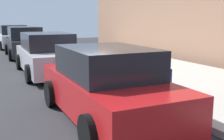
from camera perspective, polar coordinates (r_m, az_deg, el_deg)
name	(u,v)px	position (r m, az deg, el deg)	size (l,w,h in m)	color
ground_plane	(88,74)	(11.04, -4.86, -0.77)	(40.00, 40.00, 0.00)	#28282B
sidewalk_curb	(143,67)	(12.12, 6.25, 0.55)	(18.00, 5.00, 0.14)	#ADA89E
suitcase_navy_0	(164,82)	(7.50, 10.54, -2.35)	(0.38, 0.24, 0.91)	navy
suitcase_red_1	(154,77)	(7.97, 8.60, -1.45)	(0.50, 0.21, 1.00)	red
suitcase_maroon_2	(143,75)	(8.47, 6.41, -1.09)	(0.46, 0.27, 0.68)	maroon
suitcase_teal_3	(134,74)	(8.90, 4.43, -0.72)	(0.38, 0.27, 0.61)	#0F606B
suitcase_black_4	(127,68)	(9.31, 3.00, 0.46)	(0.40, 0.21, 1.00)	black
suitcase_olive_5	(119,68)	(9.77, 1.38, 0.47)	(0.44, 0.30, 0.93)	#59601E
suitcase_silver_6	(111,65)	(10.20, -0.15, 0.99)	(0.36, 0.20, 0.95)	#9EA0A8
fire_hydrant	(105,60)	(10.79, -1.39, 2.08)	(0.39, 0.21, 0.82)	#D89E0C
bollard_post	(96,57)	(11.24, -3.28, 2.61)	(0.12, 0.12, 0.94)	#333338
parked_car_red_0	(107,85)	(6.00, -1.10, -3.14)	(4.33, 2.04, 1.54)	#AD1619
parked_car_silver_1	(47,55)	(11.23, -13.01, 3.05)	(4.67, 2.13, 1.59)	#B2B5BA
parked_car_charcoal_2	(25,43)	(16.70, -17.30, 5.31)	(4.74, 2.11, 1.68)	black
parked_car_white_3	(13,37)	(22.05, -19.42, 6.30)	(4.68, 2.15, 1.67)	silver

